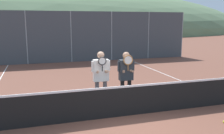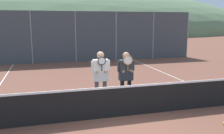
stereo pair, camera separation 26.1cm
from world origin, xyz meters
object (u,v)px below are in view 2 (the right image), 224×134
player_center_left (126,74)px  car_center (126,44)px  player_leftmost (101,74)px  car_left_of_center (64,45)px  tennis_ball_on_court (224,123)px

player_center_left → car_center: bearing=71.4°
player_leftmost → player_center_left: bearing=-4.2°
player_leftmost → player_center_left: (0.83, -0.06, -0.02)m
car_left_of_center → car_center: size_ratio=0.96×
tennis_ball_on_court → player_center_left: bearing=133.0°
car_left_of_center → tennis_ball_on_court: 14.37m
tennis_ball_on_court → player_leftmost: bearing=141.8°
player_center_left → car_left_of_center: bearing=94.8°
car_center → player_leftmost: bearing=-112.2°
car_center → tennis_ball_on_court: (-1.95, -14.12, -0.86)m
player_center_left → car_center: 12.57m
player_leftmost → car_center: player_leftmost is taller
player_leftmost → tennis_ball_on_court: bearing=-38.2°
player_center_left → player_leftmost: bearing=175.8°
player_leftmost → player_center_left: 0.83m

